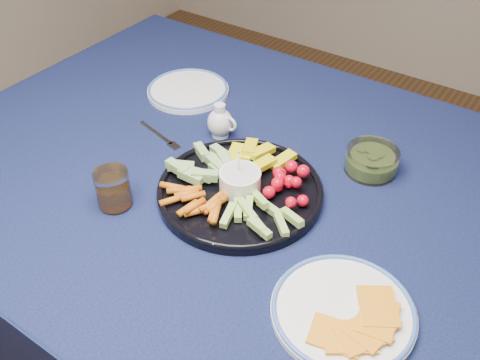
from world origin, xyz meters
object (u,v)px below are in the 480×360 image
Objects in this scene: dining_table at (284,221)px; side_plate_extra at (188,90)px; creamer_pitcher at (220,122)px; pickle_bowl at (371,162)px; crudite_platter at (239,188)px; juice_tumbler at (114,191)px; cheese_plate at (343,310)px.

dining_table is 0.47m from side_plate_extra.
side_plate_extra is at bearing 155.05° from dining_table.
creamer_pitcher is (-0.23, 0.09, 0.12)m from dining_table.
creamer_pitcher reaches higher than pickle_bowl.
pickle_bowl is at bearing 50.33° from crudite_platter.
creamer_pitcher is at bearing -30.20° from side_plate_extra.
dining_table is at bearing 41.49° from crudite_platter.
pickle_bowl is at bearing 54.71° from dining_table.
crudite_platter reaches higher than dining_table.
creamer_pitcher reaches higher than juice_tumbler.
creamer_pitcher is 0.55m from cheese_plate.
crudite_platter is (-0.07, -0.07, 0.11)m from dining_table.
juice_tumbler is 0.45m from side_plate_extra.
creamer_pitcher is 0.32m from juice_tumbler.
creamer_pitcher is (-0.16, 0.15, 0.02)m from crudite_platter.
creamer_pitcher is at bearing 159.61° from dining_table.
side_plate_extra is (-0.65, 0.41, -0.00)m from cheese_plate.
cheese_plate is (0.46, -0.30, -0.02)m from creamer_pitcher.
dining_table is 0.33m from cheese_plate.
side_plate_extra is (-0.15, 0.42, -0.03)m from juice_tumbler.
side_plate_extra is at bearing 109.82° from juice_tumbler.
creamer_pitcher is 0.39× the size of side_plate_extra.
pickle_bowl is 0.39m from cheese_plate.
crudite_platter is at bearing -138.51° from dining_table.
pickle_bowl is 0.53× the size of side_plate_extra.
pickle_bowl is 0.53m from side_plate_extra.
creamer_pitcher is 1.03× the size of juice_tumbler.
cheese_plate reaches higher than dining_table.
cheese_plate is at bearing -32.06° from side_plate_extra.
cheese_plate is at bearing 1.87° from juice_tumbler.
pickle_bowl is (0.19, 0.23, 0.00)m from crudite_platter.
side_plate_extra is at bearing 176.66° from pickle_bowl.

